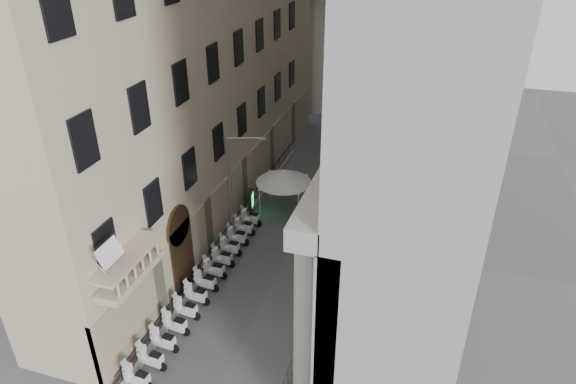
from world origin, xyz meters
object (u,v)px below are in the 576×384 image
object	(u,v)px
security_tent	(285,177)
pedestrian_a	(320,181)
street_lamp	(234,181)
pedestrian_b	(375,141)
info_kiosk	(251,202)

from	to	relation	value
security_tent	pedestrian_a	world-z (taller)	security_tent
street_lamp	pedestrian_b	world-z (taller)	street_lamp
info_kiosk	pedestrian_b	size ratio (longest dim) A/B	1.18
info_kiosk	pedestrian_b	bearing A→B (deg)	51.71
street_lamp	info_kiosk	world-z (taller)	street_lamp
info_kiosk	pedestrian_a	bearing A→B (deg)	39.12
security_tent	pedestrian_b	size ratio (longest dim) A/B	2.56
pedestrian_a	pedestrian_b	world-z (taller)	pedestrian_a
pedestrian_a	street_lamp	bearing A→B (deg)	84.13
security_tent	pedestrian_a	bearing A→B (deg)	65.17
street_lamp	pedestrian_a	size ratio (longest dim) A/B	4.53
street_lamp	pedestrian_a	world-z (taller)	street_lamp
security_tent	street_lamp	bearing A→B (deg)	-113.09
pedestrian_a	info_kiosk	bearing A→B (deg)	69.67
pedestrian_a	pedestrian_b	distance (m)	9.88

